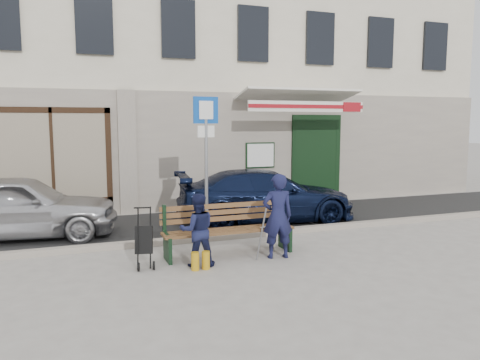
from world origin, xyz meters
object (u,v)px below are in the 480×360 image
car_navy (266,196)px  car_silver (17,207)px  stroller (144,241)px  woman (197,230)px  parking_sign (206,143)px  man (278,216)px  bench (226,230)px

car_navy → car_silver: bearing=95.9°
stroller → woman: bearing=-1.9°
parking_sign → woman: 2.36m
man → stroller: bearing=1.1°
parking_sign → woman: size_ratio=2.37×
bench → man: bearing=-30.8°
car_silver → parking_sign: size_ratio=1.36×
bench → woman: woman is taller
car_navy → bench: 3.06m
car_silver → woman: (3.00, -3.03, -0.06)m
car_silver → car_navy: car_silver is taller
parking_sign → stroller: parking_sign is taller
bench → woman: size_ratio=1.96×
parking_sign → bench: parking_sign is taller
bench → man: size_ratio=1.60×
car_silver → stroller: size_ratio=3.99×
parking_sign → bench: (-0.02, -1.36, -1.51)m
car_silver → stroller: bearing=-135.7°
car_navy → woman: size_ratio=3.51×
man → woman: size_ratio=1.23×
stroller → man: bearing=6.8°
woman → stroller: woman is taller
bench → woman: 0.81m
car_navy → parking_sign: (-1.80, -1.09, 1.34)m
car_silver → bench: bearing=-118.4°
bench → woman: bearing=-145.6°
car_silver → man: bearing=-117.7°
man → woman: 1.46m
woman → stroller: (-0.85, 0.23, -0.17)m
bench → car_navy: bearing=53.3°
man → woman: man is taller
car_silver → man: 5.40m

